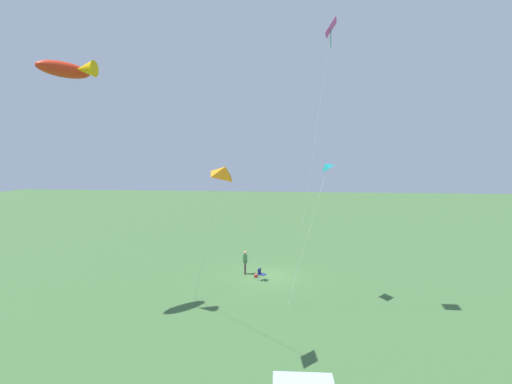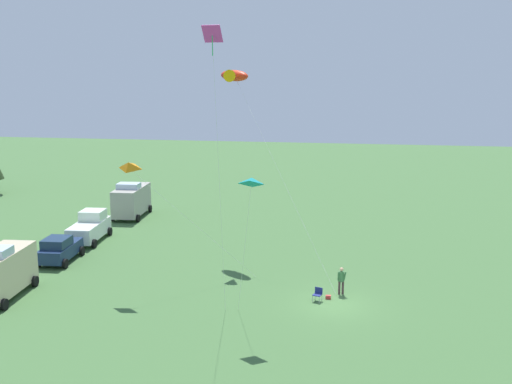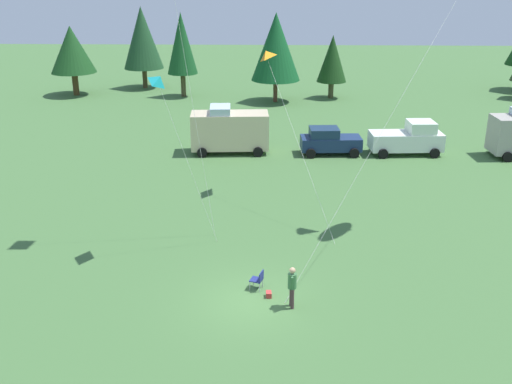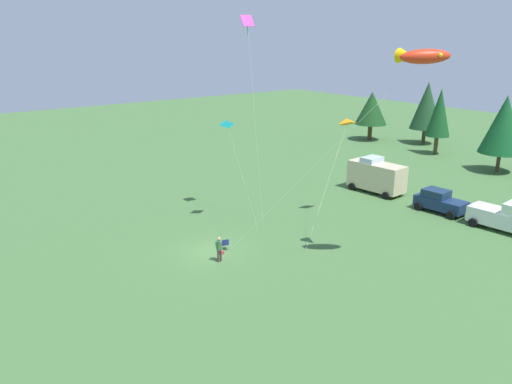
% 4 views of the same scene
% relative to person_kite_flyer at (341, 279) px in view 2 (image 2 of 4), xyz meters
% --- Properties ---
extents(ground_plane, '(160.00, 160.00, 0.00)m').
position_rel_person_kite_flyer_xyz_m(ground_plane, '(-1.65, 0.39, -1.02)').
color(ground_plane, '#406837').
extents(person_kite_flyer, '(0.40, 0.55, 1.74)m').
position_rel_person_kite_flyer_xyz_m(person_kite_flyer, '(0.00, 0.00, 0.00)').
color(person_kite_flyer, '#472F33').
rests_on(person_kite_flyer, ground).
extents(folding_chair, '(0.61, 0.61, 0.82)m').
position_rel_person_kite_flyer_xyz_m(folding_chair, '(-1.33, 1.35, -0.53)').
color(folding_chair, navy).
rests_on(folding_chair, ground).
extents(backpack_on_grass, '(0.24, 0.33, 0.22)m').
position_rel_person_kite_flyer_xyz_m(backpack_on_grass, '(-0.90, 0.75, -0.91)').
color(backpack_on_grass, '#B73330').
rests_on(backpack_on_grass, ground).
extents(van_camper_beige, '(5.53, 2.89, 3.34)m').
position_rel_person_kite_flyer_xyz_m(van_camper_beige, '(-3.85, 20.50, 0.62)').
color(van_camper_beige, beige).
rests_on(van_camper_beige, ground).
extents(car_navy_hatch, '(4.30, 2.41, 1.89)m').
position_rel_person_kite_flyer_xyz_m(car_navy_hatch, '(3.18, 20.28, -0.07)').
color(car_navy_hatch, navy).
rests_on(car_navy_hatch, ground).
extents(truck_white_pickup, '(5.12, 2.67, 2.34)m').
position_rel_person_kite_flyer_xyz_m(truck_white_pickup, '(8.74, 20.51, 0.08)').
color(truck_white_pickup, silver).
rests_on(truck_white_pickup, ground).
extents(van_motorhome_grey, '(5.50, 2.82, 3.34)m').
position_rel_person_kite_flyer_xyz_m(van_motorhome_grey, '(17.01, 20.08, 0.62)').
color(van_motorhome_grey, '#A09B91').
rests_on(van_motorhome_grey, ground).
extents(kite_large_fish, '(10.04, 9.55, 13.71)m').
position_rel_person_kite_flyer_xyz_m(kite_large_fish, '(8.20, 8.37, 12.22)').
color(kite_large_fish, red).
rests_on(kite_large_fish, ground).
extents(kite_delta_teal, '(2.49, 1.72, 8.35)m').
position_rel_person_kite_flyer_xyz_m(kite_delta_teal, '(-5.54, 4.66, 6.99)').
color(kite_delta_teal, teal).
rests_on(kite_delta_teal, ground).
extents(kite_diamond_rainbow, '(2.39, 1.01, 15.83)m').
position_rel_person_kite_flyer_xyz_m(kite_diamond_rainbow, '(-5.59, 6.61, 13.82)').
color(kite_diamond_rainbow, '#D43BA2').
rests_on(kite_diamond_rainbow, ground).
extents(kite_delta_orange, '(4.08, 8.05, 8.28)m').
position_rel_person_kite_flyer_xyz_m(kite_delta_orange, '(-1.23, 13.00, 6.89)').
color(kite_delta_orange, orange).
rests_on(kite_delta_orange, ground).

